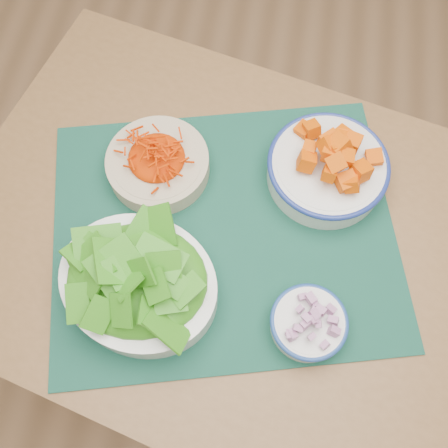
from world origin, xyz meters
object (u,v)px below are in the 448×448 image
carrot_bowl (157,161)px  squash_bowl (329,165)px  placemat (224,231)px  lettuce_bowl (138,280)px  table (254,263)px  onion_bowl (309,322)px

carrot_bowl → squash_bowl: squash_bowl is taller
placemat → carrot_bowl: 0.18m
lettuce_bowl → placemat: bearing=65.3°
table → squash_bowl: size_ratio=4.83×
table → placemat: bearing=-179.0°
carrot_bowl → squash_bowl: bearing=6.0°
placemat → onion_bowl: bearing=-57.4°
squash_bowl → lettuce_bowl: lettuce_bowl is taller
carrot_bowl → squash_bowl: size_ratio=0.90×
table → lettuce_bowl: lettuce_bowl is taller
carrot_bowl → onion_bowl: bearing=-40.0°
lettuce_bowl → squash_bowl: bearing=60.9°
table → lettuce_bowl: bearing=-134.4°
table → onion_bowl: 0.22m
placemat → onion_bowl: (0.16, -0.15, 0.03)m
squash_bowl → table: bearing=-125.2°
placemat → lettuce_bowl: lettuce_bowl is taller
table → carrot_bowl: bearing=163.8°
squash_bowl → lettuce_bowl: size_ratio=0.81×
placemat → onion_bowl: 0.22m
placemat → squash_bowl: (0.17, 0.13, 0.05)m
placemat → carrot_bowl: carrot_bowl is taller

